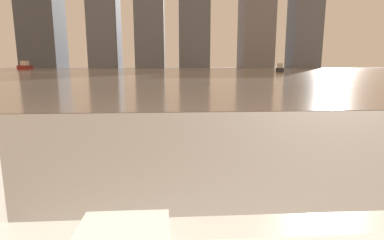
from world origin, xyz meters
name	(u,v)px	position (x,y,z in m)	size (l,w,h in m)	color
harbor_water	(173,70)	(0.00, 62.00, 0.01)	(180.00, 110.00, 0.01)	gray
harbor_boat_0	(280,69)	(17.26, 48.16, 0.48)	(2.35, 3.80, 1.35)	#2D2D33
harbor_boat_1	(25,66)	(-37.01, 79.09, 0.76)	(2.62, 5.86, 2.13)	maroon
skyline_tower_0	(43,32)	(-47.76, 118.00, 13.13)	(13.23, 13.67, 26.25)	#4C515B
skyline_tower_1	(104,6)	(-25.09, 118.00, 22.42)	(10.34, 13.00, 44.83)	slate
skyline_tower_3	(194,24)	(8.38, 118.00, 16.58)	(11.39, 9.29, 33.16)	slate
skyline_tower_5	(304,31)	(51.45, 118.00, 14.04)	(10.79, 9.92, 28.09)	slate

